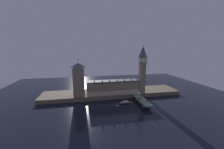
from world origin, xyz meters
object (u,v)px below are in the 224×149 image
Objects in this scene: victoria_tower at (79,79)px; pedestrian_near_rail at (143,103)px; street_lamp_near at (143,101)px; street_lamp_mid at (146,97)px; street_lamp_far at (135,94)px; clock_tower at (142,68)px; pedestrian_mid_walk at (147,100)px; boat_upstream at (125,103)px; car_southbound_lead at (147,102)px; car_northbound_lead at (139,98)px.

pedestrian_near_rail is at bearing -30.78° from victoria_tower.
street_lamp_near is (80.54, -49.28, -20.39)m from victoria_tower.
street_lamp_mid is 0.94× the size of street_lamp_far.
clock_tower is 12.63× the size of street_lamp_mid.
clock_tower is 52.91m from pedestrian_mid_walk.
pedestrian_near_rail is 0.27× the size of street_lamp_mid.
street_lamp_far reaches higher than boat_upstream.
car_southbound_lead is at bearing -106.34° from street_lamp_mid.
street_lamp_mid is at bearing -54.56° from street_lamp_far.
pedestrian_near_rail is 0.26× the size of street_lamp_far.
car_northbound_lead is 0.23× the size of boat_upstream.
street_lamp_far is at bearing 107.47° from car_southbound_lead.
victoria_tower reaches higher than street_lamp_mid.
boat_upstream is at bearing 171.19° from street_lamp_mid.
street_lamp_mid is (-6.77, -30.76, -36.01)m from clock_tower.
pedestrian_mid_walk is 0.28× the size of street_lamp_far.
victoria_tower is 101.54m from car_southbound_lead.
clock_tower reaches higher than street_lamp_far.
car_northbound_lead is (83.36, -30.53, -24.09)m from victoria_tower.
car_southbound_lead is at bearing 33.66° from street_lamp_near.
car_northbound_lead is 11.22m from pedestrian_mid_walk.
car_southbound_lead is at bearing -28.87° from boat_upstream.
street_lamp_far is (0.00, 29.44, -0.38)m from street_lamp_near.
car_southbound_lead is at bearing -103.36° from clock_tower.
car_northbound_lead is (-14.43, -26.73, -39.09)m from clock_tower.
pedestrian_mid_walk is 5.31m from street_lamp_mid.
street_lamp_mid is at bearing -102.41° from clock_tower.
victoria_tower reaches higher than pedestrian_near_rail.
car_northbound_lead is 2.44× the size of pedestrian_near_rail.
victoria_tower is 75.58m from boat_upstream.
clock_tower reaches higher than street_lamp_near.
boat_upstream is at bearing -142.97° from clock_tower.
pedestrian_mid_walk is at bearing 43.33° from pedestrian_near_rail.
clock_tower reaches higher than pedestrian_near_rail.
victoria_tower is 101.51m from pedestrian_mid_walk.
car_northbound_lead is at bearing -118.36° from clock_tower.
clock_tower is 1.36× the size of victoria_tower.
street_lamp_near is (-17.25, -45.48, -35.38)m from clock_tower.
car_northbound_lead is 21.18m from boat_upstream.
street_lamp_mid is at bearing 73.66° from car_southbound_lead.
car_northbound_lead is 0.89× the size of car_southbound_lead.
boat_upstream is at bearing -25.66° from victoria_tower.
street_lamp_near is 29.44m from street_lamp_far.
clock_tower is at bearing 42.91° from street_lamp_far.
boat_upstream is at bearing 162.26° from pedestrian_mid_walk.
street_lamp_far is (-0.40, 28.37, 3.09)m from pedestrian_near_rail.
clock_tower is 16.80× the size of car_southbound_lead.
clock_tower reaches higher than car_southbound_lead.
boat_upstream is at bearing 151.13° from car_southbound_lead.
pedestrian_near_rail is 17.20m from street_lamp_mid.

